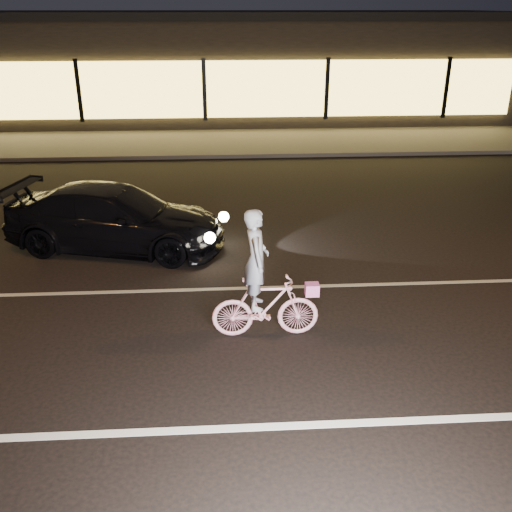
{
  "coord_description": "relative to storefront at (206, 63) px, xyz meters",
  "views": [
    {
      "loc": [
        0.53,
        -6.65,
        4.42
      ],
      "look_at": [
        0.99,
        0.6,
        1.22
      ],
      "focal_mm": 40.0,
      "sensor_mm": 36.0,
      "label": 1
    }
  ],
  "objects": [
    {
      "name": "cyclist",
      "position": [
        1.08,
        -18.48,
        -1.46
      ],
      "size": [
        1.54,
        0.53,
        1.94
      ],
      "rotation": [
        0.0,
        0.0,
        1.57
      ],
      "color": "#FD517D",
      "rests_on": "ground"
    },
    {
      "name": "sedan",
      "position": [
        -1.54,
        -15.0,
        -1.53
      ],
      "size": [
        4.55,
        2.68,
        1.24
      ],
      "rotation": [
        0.0,
        0.0,
        1.34
      ],
      "color": "black",
      "rests_on": "ground"
    },
    {
      "name": "sidewalk",
      "position": [
        0.0,
        -5.97,
        -2.09
      ],
      "size": [
        30.0,
        4.0,
        0.12
      ],
      "primitive_type": "cube",
      "color": "#383533",
      "rests_on": "ground"
    },
    {
      "name": "lane_stripe_near",
      "position": [
        0.0,
        -20.47,
        -2.14
      ],
      "size": [
        60.0,
        0.12,
        0.01
      ],
      "primitive_type": "cube",
      "color": "silver",
      "rests_on": "ground"
    },
    {
      "name": "ground",
      "position": [
        0.0,
        -18.97,
        -2.15
      ],
      "size": [
        90.0,
        90.0,
        0.0
      ],
      "primitive_type": "plane",
      "color": "black",
      "rests_on": "ground"
    },
    {
      "name": "lane_stripe_far",
      "position": [
        0.0,
        -16.97,
        -2.14
      ],
      "size": [
        60.0,
        0.1,
        0.01
      ],
      "primitive_type": "cube",
      "color": "gray",
      "rests_on": "ground"
    },
    {
      "name": "storefront",
      "position": [
        0.0,
        0.0,
        0.0
      ],
      "size": [
        25.4,
        8.42,
        4.2
      ],
      "color": "black",
      "rests_on": "ground"
    }
  ]
}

